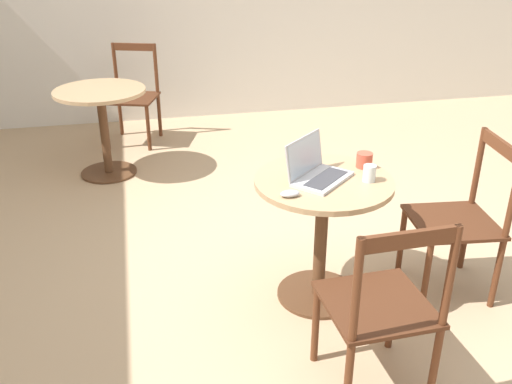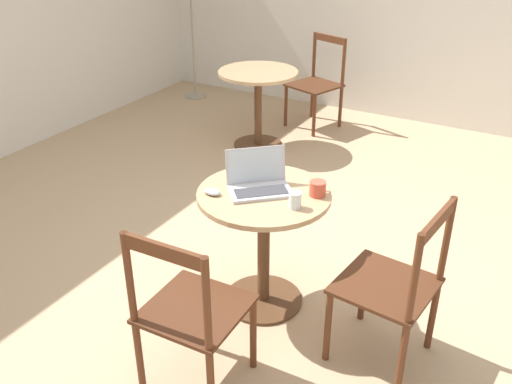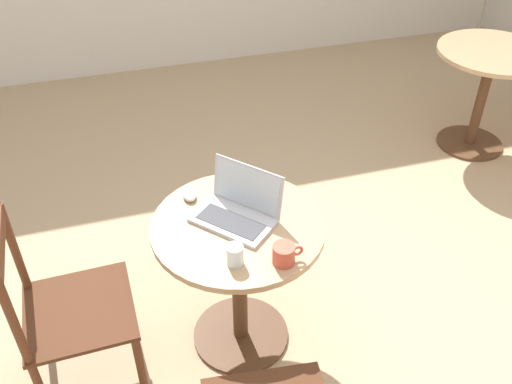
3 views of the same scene
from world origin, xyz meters
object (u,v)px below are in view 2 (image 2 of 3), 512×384
cafe_table_near (264,223)px  chair_near_front (395,287)px  chair_near_left (190,312)px  chair_mid_right (317,83)px  drinking_glass (295,200)px  cafe_table_mid (258,92)px  laptop (259,183)px  mouse (212,192)px  mug (318,188)px

cafe_table_near → chair_near_front: 0.81m
chair_near_left → chair_mid_right: size_ratio=1.00×
chair_near_left → chair_near_front: bearing=-49.3°
chair_near_front → drinking_glass: size_ratio=10.52×
cafe_table_mid → laptop: bearing=-150.6°
mouse → mug: 0.58m
cafe_table_mid → chair_mid_right: 0.84m
mouse → laptop: bearing=-48.3°
chair_near_front → mug: size_ratio=7.40×
cafe_table_near → chair_near_front: chair_near_front is taller
mouse → mug: (0.28, -0.51, 0.03)m
chair_near_left → drinking_glass: bearing=-16.3°
mouse → mug: mug is taller
chair_mid_right → chair_near_front: bearing=-149.5°
chair_near_front → chair_mid_right: bearing=30.5°
cafe_table_near → chair_near_left: chair_near_left is taller
laptop → mouse: 0.26m
chair_near_left → drinking_glass: (0.69, -0.20, 0.33)m
chair_near_left → chair_mid_right: bearing=15.0°
cafe_table_near → mug: size_ratio=5.94×
drinking_glass → cafe_table_near: bearing=72.3°
mug → cafe_table_near: bearing=112.9°
mouse → drinking_glass: (0.09, -0.46, 0.03)m
chair_near_left → laptop: laptop is taller
laptop → mug: laptop is taller
chair_mid_right → drinking_glass: size_ratio=10.52×
chair_near_left → mug: 0.97m
mug → chair_near_left: bearing=164.1°
cafe_table_near → chair_near_left: (-0.76, -0.02, -0.09)m
laptop → mouse: bearing=131.7°
cafe_table_mid → chair_near_left: chair_near_left is taller
cafe_table_mid → cafe_table_near: bearing=-149.9°
laptop → mouse: laptop is taller
chair_mid_right → mouse: bearing=-166.7°
cafe_table_near → mug: (0.11, -0.27, 0.24)m
mouse → chair_near_left: bearing=-156.8°
chair_mid_right → laptop: 3.05m
cafe_table_mid → laptop: laptop is taller
chair_mid_right → mug: bearing=-156.2°
chair_near_left → drinking_glass: size_ratio=10.52×
laptop → drinking_glass: 0.28m
drinking_glass → laptop: bearing=72.5°
cafe_table_near → laptop: laptop is taller
cafe_table_near → cafe_table_mid: 2.44m
cafe_table_mid → chair_mid_right: chair_mid_right is taller
chair_near_front → chair_mid_right: 3.48m
cafe_table_near → chair_mid_right: size_ratio=0.80×
chair_mid_right → laptop: size_ratio=2.27×
chair_near_front → mouse: bearing=93.9°
chair_near_front → mouse: size_ratio=9.35×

